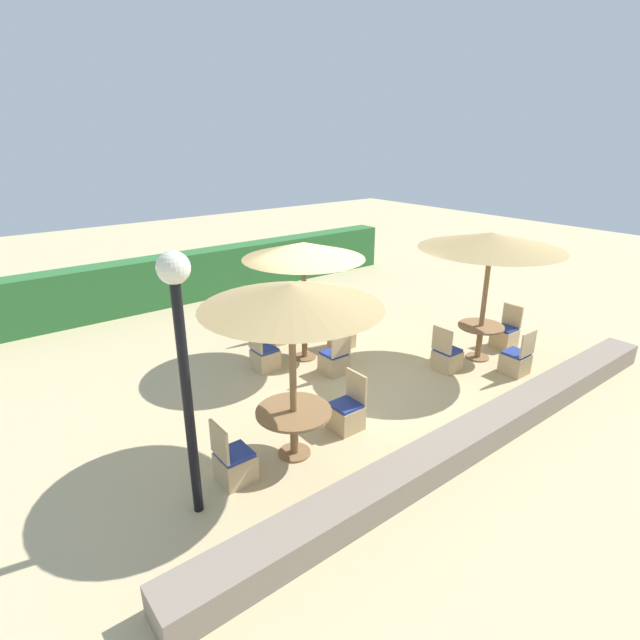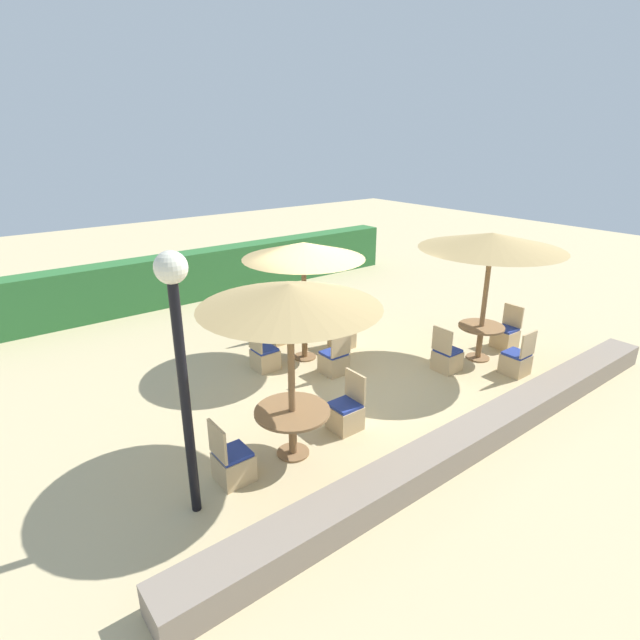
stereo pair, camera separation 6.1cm
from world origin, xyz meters
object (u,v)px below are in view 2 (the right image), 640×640
(parasol_front_left, at_px, (290,297))
(patio_chair_center_west, at_px, (264,357))
(lamp_post, at_px, (178,337))
(round_table_front_left, at_px, (292,419))
(patio_chair_center_north, at_px, (278,331))
(parasol_center, at_px, (304,251))
(patio_chair_front_left_west, at_px, (232,464))
(parasol_front_right, at_px, (492,241))
(patio_chair_front_left_east, at_px, (346,414))
(patio_chair_center_east, at_px, (343,336))
(patio_chair_center_south, at_px, (334,361))
(patio_chair_front_right_south, at_px, (516,362))
(patio_chair_front_right_east, at_px, (506,336))
(round_table_front_right, at_px, (481,334))
(patio_chair_front_right_west, at_px, (447,358))
(round_table_center, at_px, (305,332))

(parasol_front_left, bearing_deg, patio_chair_center_west, 66.33)
(lamp_post, xyz_separation_m, round_table_front_left, (1.63, 0.21, -1.77))
(patio_chair_center_north, relative_size, patio_chair_center_west, 1.00)
(parasol_center, xyz_separation_m, patio_chair_front_left_west, (-3.12, -2.61, -2.03))
(patio_chair_center_north, xyz_separation_m, parasol_front_right, (2.83, -3.32, 2.22))
(patio_chair_center_west, height_order, patio_chair_front_left_east, same)
(patio_chair_center_east, xyz_separation_m, patio_chair_center_north, (-0.96, 1.11, 0.00))
(patio_chair_center_south, relative_size, parasol_front_right, 0.33)
(patio_chair_front_left_west, xyz_separation_m, patio_chair_front_right_south, (5.95, -0.54, 0.00))
(patio_chair_center_east, bearing_deg, patio_chair_front_right_east, -127.67)
(lamp_post, xyz_separation_m, patio_chair_front_left_west, (0.64, 0.22, -2.09))
(round_table_front_left, bearing_deg, round_table_front_right, 4.03)
(patio_chair_center_west, distance_m, patio_chair_front_right_east, 5.33)
(lamp_post, relative_size, patio_chair_front_left_east, 3.57)
(parasol_front_left, height_order, patio_chair_front_right_east, parasol_front_left)
(patio_chair_center_west, bearing_deg, parasol_front_right, 58.67)
(patio_chair_center_south, xyz_separation_m, patio_chair_front_right_east, (3.83, -1.31, 0.00))
(patio_chair_front_left_west, distance_m, round_table_front_right, 6.00)
(parasol_front_right, bearing_deg, lamp_post, -175.15)
(lamp_post, relative_size, round_table_front_left, 3.02)
(lamp_post, height_order, patio_chair_front_right_west, lamp_post)
(parasol_front_left, relative_size, round_table_front_right, 2.81)
(round_table_center, bearing_deg, patio_chair_front_right_east, -30.37)
(patio_chair_front_left_west, bearing_deg, patio_chair_center_west, 140.97)
(patio_chair_front_left_west, bearing_deg, patio_chair_center_south, 117.87)
(patio_chair_center_north, distance_m, patio_chair_front_left_west, 4.84)
(parasol_front_left, xyz_separation_m, patio_chair_front_right_south, (4.96, -0.53, -2.18))
(patio_chair_center_east, bearing_deg, parasol_center, 86.94)
(patio_chair_center_west, bearing_deg, patio_chair_center_east, 86.78)
(parasol_front_right, height_order, patio_chair_front_right_west, parasol_front_right)
(parasol_center, distance_m, patio_chair_front_right_east, 4.90)
(patio_chair_front_right_west, bearing_deg, round_table_front_left, -84.21)
(patio_chair_center_south, bearing_deg, lamp_post, -153.57)
(patio_chair_center_north, distance_m, patio_chair_front_right_east, 5.05)
(round_table_center, height_order, patio_chair_center_east, patio_chair_center_east)
(parasol_center, distance_m, round_table_front_left, 3.78)
(round_table_center, xyz_separation_m, patio_chair_center_south, (0.02, -0.95, -0.32))
(round_table_center, bearing_deg, patio_chair_center_west, 176.61)
(patio_chair_center_west, distance_m, parasol_front_left, 3.65)
(parasol_front_left, bearing_deg, parasol_center, 50.90)
(patio_chair_front_right_south, distance_m, patio_chair_front_right_west, 1.34)
(parasol_front_left, bearing_deg, patio_chair_front_right_south, -6.16)
(patio_chair_front_right_west, bearing_deg, parasol_center, -139.70)
(round_table_front_right, bearing_deg, patio_chair_front_right_west, 176.82)
(patio_chair_front_right_east, bearing_deg, patio_chair_front_right_south, 131.37)
(patio_chair_center_north, height_order, parasol_front_left, parasol_front_left)
(parasol_front_left, distance_m, patio_chair_front_right_south, 5.44)
(patio_chair_center_west, xyz_separation_m, parasol_front_right, (3.82, -2.33, 2.22))
(patio_chair_front_right_east, bearing_deg, patio_chair_center_north, 49.05)
(patio_chair_center_east, height_order, patio_chair_front_right_east, same)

